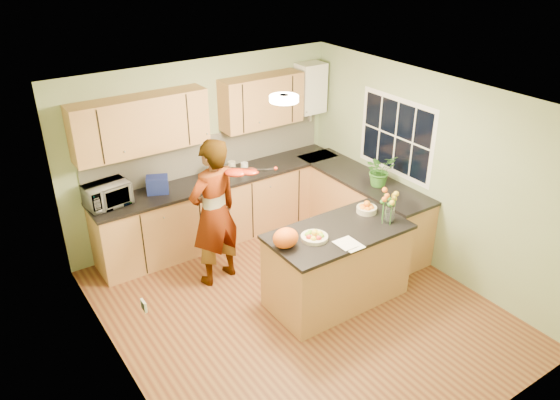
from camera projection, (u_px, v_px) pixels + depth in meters
floor at (298, 308)px, 6.41m from camera, size 4.50×4.50×0.00m
ceiling at (302, 102)px, 5.28m from camera, size 4.00×4.50×0.02m
wall_back at (204, 151)px, 7.50m from camera, size 4.00×0.02×2.50m
wall_front at (471, 331)px, 4.19m from camera, size 4.00×0.02×2.50m
wall_left at (117, 276)px, 4.85m from camera, size 0.02×4.50×2.50m
wall_right at (428, 172)px, 6.85m from camera, size 0.02×4.50×2.50m
back_counter at (223, 207)px, 7.69m from camera, size 3.64×0.62×0.94m
right_counter at (361, 207)px, 7.68m from camera, size 0.62×2.24×0.94m
splashback at (211, 153)px, 7.57m from camera, size 3.60×0.02×0.52m
upper_cabinets at (194, 114)px, 7.02m from camera, size 3.20×0.34×0.70m
boiler at (310, 88)px, 7.94m from camera, size 0.40×0.30×0.86m
window_right at (396, 136)px, 7.15m from camera, size 0.01×1.30×1.05m
light_switch at (144, 306)px, 4.39m from camera, size 0.02×0.09×0.09m
ceiling_lamp at (284, 99)px, 5.52m from camera, size 0.30×0.30×0.07m
peninsula_island at (337, 265)px, 6.38m from camera, size 1.65×0.85×0.95m
fruit_dish at (314, 236)px, 5.97m from camera, size 0.30×0.30×0.10m
orange_bowl at (367, 208)px, 6.52m from camera, size 0.24×0.24×0.14m
flower_vase at (391, 198)px, 6.19m from camera, size 0.26×0.26×0.47m
orange_bag at (286, 238)px, 5.80m from camera, size 0.34×0.31×0.22m
papers at (350, 244)px, 5.89m from camera, size 0.21×0.29×0.01m
violinist at (214, 213)px, 6.54m from camera, size 0.76×0.58×1.89m
violin at (236, 172)px, 6.22m from camera, size 0.66×0.57×0.16m
microwave at (107, 195)px, 6.66m from camera, size 0.57×0.42×0.29m
blue_box at (157, 185)px, 7.00m from camera, size 0.33×0.29×0.22m
kettle at (214, 171)px, 7.32m from camera, size 0.17×0.17×0.32m
jar_cream at (232, 167)px, 7.56m from camera, size 0.13×0.13×0.16m
jar_white at (244, 168)px, 7.55m from camera, size 0.11×0.11×0.15m
potted_plant at (380, 170)px, 7.14m from camera, size 0.44×0.40×0.43m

